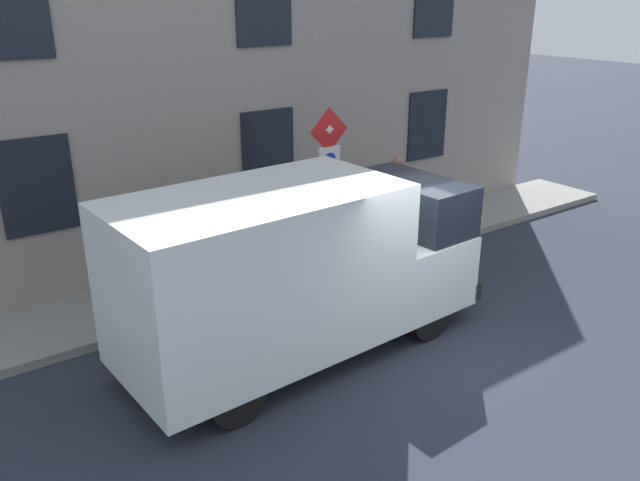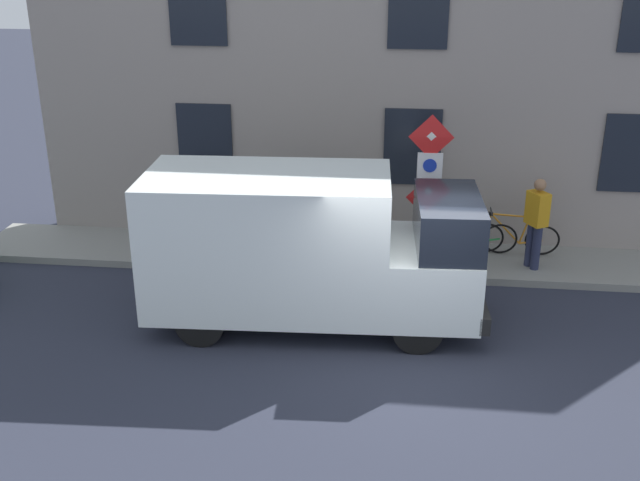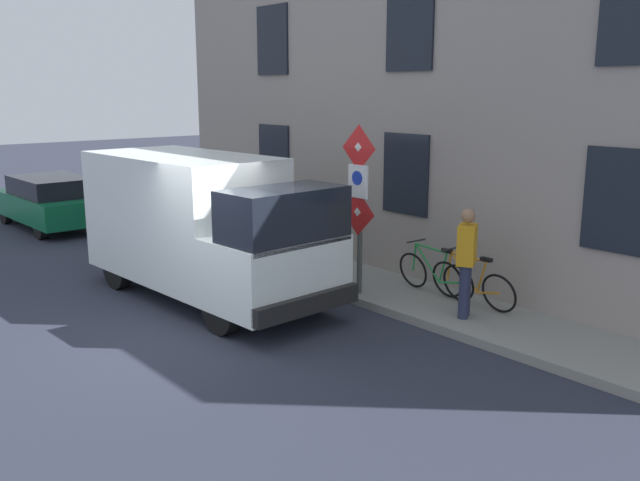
% 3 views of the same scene
% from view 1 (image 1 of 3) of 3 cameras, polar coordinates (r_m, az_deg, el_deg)
% --- Properties ---
extents(ground_plane, '(80.00, 80.00, 0.00)m').
position_cam_1_polar(ground_plane, '(9.80, 9.06, -8.90)').
color(ground_plane, '#282C39').
extents(sidewalk_slab, '(1.72, 16.94, 0.14)m').
position_cam_1_polar(sidewalk_slab, '(12.17, -2.27, -2.07)').
color(sidewalk_slab, gray).
rests_on(sidewalk_slab, ground_plane).
extents(building_facade, '(0.75, 14.94, 6.53)m').
position_cam_1_polar(building_facade, '(12.32, -5.68, 13.59)').
color(building_facade, gray).
rests_on(building_facade, ground_plane).
extents(sign_post_stacked, '(0.15, 0.56, 2.80)m').
position_cam_1_polar(sign_post_stacked, '(11.21, 0.77, 5.88)').
color(sign_post_stacked, '#474C47').
rests_on(sign_post_stacked, sidewalk_slab).
extents(delivery_van, '(2.25, 5.42, 2.50)m').
position_cam_1_polar(delivery_van, '(8.88, -2.04, -2.31)').
color(delivery_van, white).
rests_on(delivery_van, ground_plane).
extents(bicycle_orange, '(0.46, 1.71, 0.89)m').
position_cam_1_polar(bicycle_orange, '(13.37, 4.20, 2.09)').
color(bicycle_orange, black).
rests_on(bicycle_orange, sidewalk_slab).
extents(bicycle_green, '(0.46, 1.71, 0.89)m').
position_cam_1_polar(bicycle_green, '(12.90, 1.47, 1.42)').
color(bicycle_green, black).
rests_on(bicycle_green, sidewalk_slab).
extents(pedestrian, '(0.48, 0.42, 1.72)m').
position_cam_1_polar(pedestrian, '(12.98, 6.77, 4.01)').
color(pedestrian, '#262B47').
rests_on(pedestrian, sidewalk_slab).
extents(litter_bin, '(0.44, 0.44, 0.90)m').
position_cam_1_polar(litter_bin, '(11.02, -5.75, -1.78)').
color(litter_bin, '#2D5133').
rests_on(litter_bin, sidewalk_slab).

